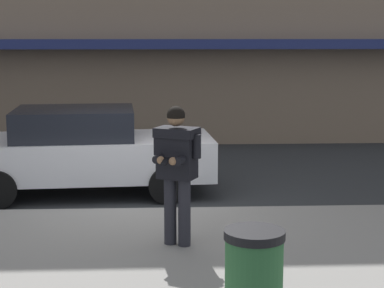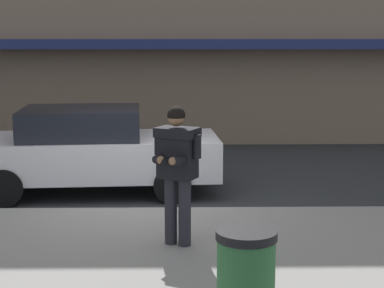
% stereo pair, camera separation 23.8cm
% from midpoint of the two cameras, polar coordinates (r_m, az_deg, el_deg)
% --- Properties ---
extents(ground_plane, '(80.00, 80.00, 0.00)m').
position_cam_midpoint_polar(ground_plane, '(10.38, -5.24, -6.13)').
color(ground_plane, '#2B2D30').
extents(sidewalk, '(32.00, 5.30, 0.14)m').
position_cam_midpoint_polar(sidewalk, '(7.66, 1.48, -11.36)').
color(sidewalk, gray).
rests_on(sidewalk, ground).
extents(curb_paint_line, '(28.00, 0.12, 0.01)m').
position_cam_midpoint_polar(curb_paint_line, '(10.43, 0.30, -6.00)').
color(curb_paint_line, silver).
rests_on(curb_paint_line, ground).
extents(parked_sedan_mid, '(4.61, 2.16, 1.54)m').
position_cam_midpoint_polar(parked_sedan_mid, '(11.61, -10.23, -0.55)').
color(parked_sedan_mid, silver).
rests_on(parked_sedan_mid, ground).
extents(man_texting_on_phone, '(0.62, 0.65, 1.81)m').
position_cam_midpoint_polar(man_texting_on_phone, '(8.11, -2.21, -1.48)').
color(man_texting_on_phone, '#23232B').
rests_on(man_texting_on_phone, sidewalk).
extents(trash_bin, '(0.55, 0.55, 0.98)m').
position_cam_midpoint_polar(trash_bin, '(5.87, 4.32, -12.19)').
color(trash_bin, '#2D6638').
rests_on(trash_bin, sidewalk).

